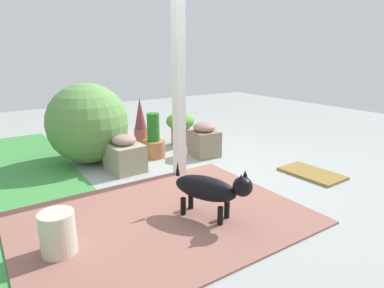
{
  "coord_description": "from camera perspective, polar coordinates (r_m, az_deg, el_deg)",
  "views": [
    {
      "loc": [
        -3.0,
        1.96,
        1.41
      ],
      "look_at": [
        -0.06,
        -0.02,
        0.41
      ],
      "focal_mm": 30.96,
      "sensor_mm": 36.0,
      "label": 1
    }
  ],
  "objects": [
    {
      "name": "round_shrub",
      "position": [
        4.44,
        -17.54,
        3.41
      ],
      "size": [
        1.03,
        1.03,
        1.03
      ],
      "primitive_type": "sphere",
      "color": "#588843",
      "rests_on": "ground"
    },
    {
      "name": "doormat",
      "position": [
        4.17,
        19.92,
        -4.78
      ],
      "size": [
        0.72,
        0.44,
        0.03
      ],
      "primitive_type": "cube",
      "rotation": [
        0.0,
        0.0,
        0.04
      ],
      "color": "olive",
      "rests_on": "ground"
    },
    {
      "name": "porch_pillar",
      "position": [
        3.71,
        -2.32,
        12.98
      ],
      "size": [
        0.11,
        0.11,
        2.46
      ],
      "primitive_type": "cube",
      "color": "white",
      "rests_on": "ground"
    },
    {
      "name": "ceramic_urn",
      "position": [
        2.59,
        -22.09,
        -14.17
      ],
      "size": [
        0.25,
        0.25,
        0.33
      ],
      "primitive_type": "cylinder",
      "color": "beige",
      "rests_on": "ground"
    },
    {
      "name": "stone_planter_nearest",
      "position": [
        4.57,
        2.1,
        0.72
      ],
      "size": [
        0.41,
        0.38,
        0.48
      ],
      "color": "gray",
      "rests_on": "ground"
    },
    {
      "name": "brick_path",
      "position": [
        2.95,
        -5.05,
        -12.61
      ],
      "size": [
        1.8,
        2.4,
        0.02
      ],
      "primitive_type": "cube",
      "color": "#8B5B4F",
      "rests_on": "ground"
    },
    {
      "name": "stone_planter_mid",
      "position": [
        4.08,
        -11.52,
        -1.8
      ],
      "size": [
        0.49,
        0.4,
        0.45
      ],
      "color": "gray",
      "rests_on": "ground"
    },
    {
      "name": "dog",
      "position": [
        2.83,
        3.19,
        -7.72
      ],
      "size": [
        0.68,
        0.45,
        0.49
      ],
      "color": "black",
      "rests_on": "ground"
    },
    {
      "name": "terracotta_pot_broad",
      "position": [
        5.1,
        -2.04,
        3.16
      ],
      "size": [
        0.43,
        0.43,
        0.5
      ],
      "color": "#A14D3E",
      "rests_on": "ground"
    },
    {
      "name": "ground_plane",
      "position": [
        3.85,
        -0.68,
        -5.73
      ],
      "size": [
        12.0,
        12.0,
        0.0
      ],
      "primitive_type": "plane",
      "color": "#959A97"
    },
    {
      "name": "terracotta_pot_spiky",
      "position": [
        5.3,
        -8.89,
        3.88
      ],
      "size": [
        0.21,
        0.21,
        0.71
      ],
      "color": "#9F4C3D",
      "rests_on": "ground"
    },
    {
      "name": "terracotta_pot_tall",
      "position": [
        4.54,
        -6.61,
        0.39
      ],
      "size": [
        0.3,
        0.3,
        0.61
      ],
      "color": "#A9643F",
      "rests_on": "ground"
    }
  ]
}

